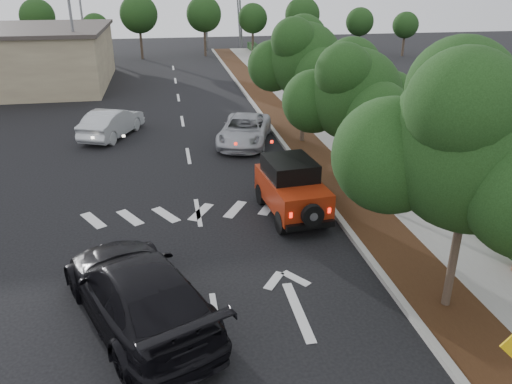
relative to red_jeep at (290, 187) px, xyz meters
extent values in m
plane|color=black|center=(-3.11, -5.41, -0.97)|extent=(120.00, 120.00, 0.00)
cube|color=#9E9B93|center=(1.49, 6.59, -0.90)|extent=(0.20, 70.00, 0.15)
cube|color=black|center=(2.49, 6.59, -0.91)|extent=(1.80, 70.00, 0.12)
cube|color=gray|center=(4.39, 6.59, -0.91)|extent=(2.00, 70.00, 0.12)
cube|color=black|center=(5.79, 6.59, -0.57)|extent=(0.80, 70.00, 0.80)
cylinder|color=black|center=(-0.80, 0.91, -0.61)|extent=(0.32, 0.75, 0.73)
cylinder|color=black|center=(0.62, 1.04, -0.61)|extent=(0.32, 0.75, 0.73)
cylinder|color=black|center=(-0.59, -1.39, -0.61)|extent=(0.32, 0.75, 0.73)
cylinder|color=black|center=(0.83, -1.26, -0.61)|extent=(0.32, 0.75, 0.73)
cube|color=maroon|center=(0.02, -0.18, -0.10)|extent=(1.96, 3.53, 0.92)
cube|color=black|center=(-0.01, 0.10, 0.65)|extent=(1.68, 2.00, 0.59)
cube|color=maroon|center=(-0.10, 1.11, -0.18)|extent=(1.53, 1.08, 0.75)
cube|color=black|center=(0.18, -1.94, -0.52)|extent=(1.58, 0.31, 0.20)
cylinder|color=black|center=(0.19, -2.07, -0.10)|extent=(0.71, 0.26, 0.70)
cube|color=#FF190C|center=(-0.45, -1.94, -0.10)|extent=(0.09, 0.04, 0.17)
cube|color=#FF190C|center=(0.80, -1.83, -0.10)|extent=(0.09, 0.04, 0.17)
imported|color=#AEAFB6|center=(-0.29, 7.96, -0.31)|extent=(3.51, 5.24, 1.34)
imported|color=black|center=(-4.88, -5.08, -0.15)|extent=(4.38, 6.15, 1.65)
imported|color=#B6BBBF|center=(-6.70, 10.28, -0.26)|extent=(3.13, 4.60, 1.43)
imported|color=#AFB2B7|center=(-11.79, 21.58, -0.14)|extent=(5.06, 2.44, 1.67)
camera|label=1|loc=(-3.91, -15.07, 6.55)|focal=35.00mm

